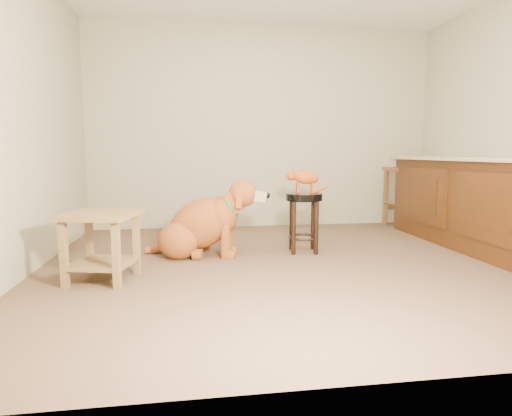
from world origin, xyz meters
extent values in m
cube|color=brown|center=(0.00, 0.00, 0.00)|extent=(4.50, 4.00, 0.01)
cube|color=#9D9A7E|center=(0.00, 2.00, 1.30)|extent=(4.50, 0.04, 2.60)
cube|color=#9D9A7E|center=(0.00, -2.00, 1.30)|extent=(4.50, 0.04, 2.60)
cube|color=#9D9A7E|center=(-2.25, 0.00, 1.30)|extent=(0.04, 4.00, 2.60)
cube|color=#3C200A|center=(1.95, 0.30, 0.45)|extent=(0.60, 2.50, 0.90)
cube|color=gray|center=(1.92, 0.30, 0.92)|extent=(0.70, 2.56, 0.04)
cube|color=black|center=(1.99, 0.30, 0.05)|extent=(0.52, 2.50, 0.10)
cube|color=#3C200A|center=(1.64, -0.25, 0.50)|extent=(0.02, 0.90, 0.62)
cube|color=#3C200A|center=(1.64, 0.85, 0.50)|extent=(0.02, 0.90, 0.62)
cube|color=#311908|center=(1.63, -0.25, 0.50)|extent=(0.02, 0.60, 0.40)
cube|color=#311908|center=(1.63, 0.85, 0.50)|extent=(0.02, 0.60, 0.40)
cylinder|color=black|center=(0.27, 0.52, 0.26)|extent=(0.04, 0.04, 0.52)
cylinder|color=black|center=(0.05, 0.55, 0.26)|extent=(0.04, 0.04, 0.52)
cylinder|color=black|center=(0.24, 0.31, 0.26)|extent=(0.04, 0.04, 0.52)
cylinder|color=black|center=(0.02, 0.34, 0.26)|extent=(0.04, 0.04, 0.52)
torus|color=black|center=(0.14, 0.43, 0.15)|extent=(0.34, 0.34, 0.02)
cylinder|color=black|center=(0.14, 0.43, 0.55)|extent=(0.36, 0.36, 0.07)
cube|color=brown|center=(2.01, 1.88, 0.37)|extent=(0.05, 0.05, 0.74)
cube|color=brown|center=(1.67, 1.86, 0.37)|extent=(0.05, 0.05, 0.74)
cube|color=brown|center=(2.03, 1.54, 0.37)|extent=(0.05, 0.05, 0.74)
cube|color=brown|center=(1.69, 1.52, 0.37)|extent=(0.05, 0.05, 0.74)
cube|color=brown|center=(1.85, 1.70, 0.76)|extent=(0.44, 0.44, 0.04)
cube|color=brown|center=(-1.39, -0.12, 0.25)|extent=(0.06, 0.06, 0.49)
cube|color=brown|center=(-1.78, -0.03, 0.25)|extent=(0.06, 0.06, 0.49)
cube|color=brown|center=(-1.48, -0.51, 0.25)|extent=(0.06, 0.06, 0.49)
cube|color=brown|center=(-1.87, -0.42, 0.25)|extent=(0.06, 0.06, 0.49)
cube|color=brown|center=(-1.63, -0.27, 0.51)|extent=(0.62, 0.62, 0.04)
cube|color=brown|center=(-1.63, -0.27, 0.14)|extent=(0.52, 0.52, 0.03)
ellipsoid|color=brown|center=(-1.01, 0.61, 0.16)|extent=(0.45, 0.40, 0.35)
ellipsoid|color=brown|center=(-1.08, 0.34, 0.16)|extent=(0.45, 0.40, 0.35)
cylinder|color=brown|center=(-0.82, 0.59, 0.04)|extent=(0.11, 0.13, 0.11)
cylinder|color=brown|center=(-0.90, 0.27, 0.04)|extent=(0.11, 0.13, 0.11)
ellipsoid|color=brown|center=(-0.86, 0.43, 0.31)|extent=(0.87, 0.59, 0.71)
ellipsoid|color=brown|center=(-0.66, 0.38, 0.39)|extent=(0.36, 0.39, 0.36)
cylinder|color=brown|center=(-0.59, 0.47, 0.21)|extent=(0.11, 0.11, 0.42)
cylinder|color=brown|center=(-0.64, 0.28, 0.21)|extent=(0.11, 0.11, 0.42)
sphere|color=brown|center=(-0.56, 0.46, 0.03)|extent=(0.11, 0.11, 0.11)
sphere|color=brown|center=(-0.61, 0.27, 0.03)|extent=(0.11, 0.11, 0.11)
cylinder|color=brown|center=(-0.58, 0.36, 0.50)|extent=(0.30, 0.24, 0.26)
ellipsoid|color=brown|center=(-0.47, 0.33, 0.60)|extent=(0.31, 0.29, 0.25)
cube|color=tan|center=(-0.33, 0.30, 0.58)|extent=(0.19, 0.13, 0.11)
sphere|color=black|center=(-0.25, 0.28, 0.58)|extent=(0.06, 0.06, 0.06)
cube|color=brown|center=(-0.46, 0.45, 0.57)|extent=(0.07, 0.08, 0.19)
cube|color=brown|center=(-0.52, 0.23, 0.57)|extent=(0.07, 0.08, 0.19)
torus|color=#0E744E|center=(-0.58, 0.36, 0.49)|extent=(0.19, 0.26, 0.22)
cylinder|color=#D8BF4C|center=(-0.52, 0.35, 0.42)|extent=(0.02, 0.05, 0.05)
cylinder|color=brown|center=(-1.24, 0.58, 0.04)|extent=(0.33, 0.11, 0.08)
ellipsoid|color=#92350E|center=(0.16, 0.43, 0.74)|extent=(0.28, 0.16, 0.17)
cylinder|color=#92350E|center=(0.08, 0.47, 0.64)|extent=(0.03, 0.03, 0.10)
sphere|color=#92350E|center=(0.08, 0.47, 0.60)|extent=(0.03, 0.03, 0.03)
cylinder|color=#92350E|center=(0.08, 0.40, 0.64)|extent=(0.03, 0.03, 0.10)
sphere|color=#92350E|center=(0.08, 0.40, 0.60)|extent=(0.03, 0.03, 0.03)
cylinder|color=#92350E|center=(0.23, 0.45, 0.64)|extent=(0.03, 0.03, 0.10)
sphere|color=#92350E|center=(0.23, 0.45, 0.60)|extent=(0.03, 0.03, 0.03)
cylinder|color=#92350E|center=(0.22, 0.38, 0.64)|extent=(0.03, 0.03, 0.10)
sphere|color=#92350E|center=(0.22, 0.38, 0.60)|extent=(0.03, 0.03, 0.03)
sphere|color=#92350E|center=(0.02, 0.45, 0.76)|extent=(0.10, 0.10, 0.10)
sphere|color=#92350E|center=(-0.02, 0.45, 0.75)|extent=(0.04, 0.04, 0.04)
sphere|color=brown|center=(-0.03, 0.45, 0.75)|extent=(0.01, 0.01, 0.01)
cone|color=#92350E|center=(0.03, 0.47, 0.81)|extent=(0.05, 0.05, 0.05)
cone|color=#C66B60|center=(0.03, 0.48, 0.81)|extent=(0.03, 0.03, 0.03)
cone|color=#92350E|center=(0.03, 0.42, 0.81)|extent=(0.05, 0.05, 0.05)
cone|color=#C66B60|center=(0.02, 0.42, 0.81)|extent=(0.03, 0.03, 0.03)
cylinder|color=#92350E|center=(0.30, 0.45, 0.61)|extent=(0.20, 0.09, 0.10)
camera|label=1|loc=(-0.93, -3.62, 0.98)|focal=30.00mm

